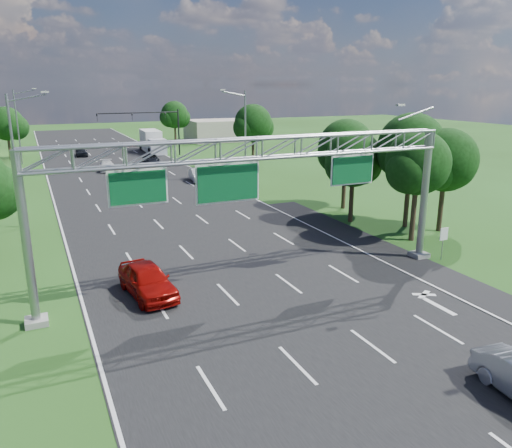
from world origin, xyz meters
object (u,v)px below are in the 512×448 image
sign_gantry (261,160)px  traffic_signal (156,122)px  red_coupe (147,280)px  box_truck (152,142)px  regulatory_sign (444,237)px

sign_gantry → traffic_signal: sign_gantry is taller
red_coupe → box_truck: box_truck is taller
traffic_signal → regulatory_sign: bearing=-84.8°
red_coupe → sign_gantry: bearing=-18.2°
regulatory_sign → red_coupe: bearing=173.0°
sign_gantry → box_truck: size_ratio=2.55×
sign_gantry → regulatory_sign: bearing=-4.8°
regulatory_sign → red_coupe: 18.15m
regulatory_sign → traffic_signal: size_ratio=0.17×
box_truck → sign_gantry: bearing=-94.6°
sign_gantry → traffic_signal: 53.51m
traffic_signal → sign_gantry: bearing=-97.7°
sign_gantry → red_coupe: 8.55m
box_truck → traffic_signal: bearing=-92.6°
traffic_signal → box_truck: traffic_signal is taller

